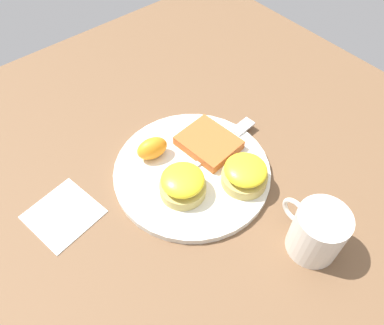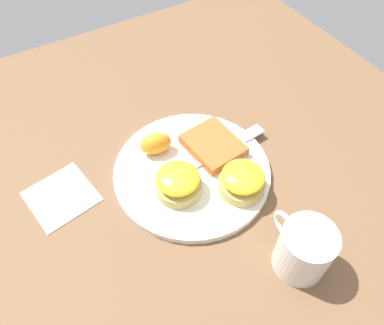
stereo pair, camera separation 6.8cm
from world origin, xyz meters
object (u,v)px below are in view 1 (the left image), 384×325
at_px(hashbrown_patty, 209,143).
at_px(cup, 317,232).
at_px(sandwich_benedict_right, 245,174).
at_px(sandwich_benedict_left, 183,184).
at_px(fork, 217,147).
at_px(orange_wedge, 152,148).

xyz_separation_m(hashbrown_patty, cup, (-0.26, 0.01, 0.02)).
bearing_deg(sandwich_benedict_right, sandwich_benedict_left, 61.20).
relative_size(sandwich_benedict_right, hashbrown_patty, 0.77).
bearing_deg(fork, orange_wedge, 59.42).
xyz_separation_m(orange_wedge, fork, (-0.06, -0.11, -0.02)).
distance_m(sandwich_benedict_left, fork, 0.12).
xyz_separation_m(sandwich_benedict_right, hashbrown_patty, (0.11, -0.01, -0.01)).
height_order(sandwich_benedict_left, fork, sandwich_benedict_left).
distance_m(sandwich_benedict_left, cup, 0.23).
relative_size(sandwich_benedict_right, orange_wedge, 1.38).
distance_m(sandwich_benedict_right, orange_wedge, 0.18).
height_order(sandwich_benedict_right, hashbrown_patty, sandwich_benedict_right).
xyz_separation_m(sandwich_benedict_left, sandwich_benedict_right, (-0.05, -0.10, 0.00)).
bearing_deg(orange_wedge, sandwich_benedict_left, 175.61).
xyz_separation_m(sandwich_benedict_right, orange_wedge, (0.16, 0.09, -0.00)).
xyz_separation_m(orange_wedge, cup, (-0.31, -0.09, 0.01)).
relative_size(orange_wedge, fork, 0.25).
distance_m(sandwich_benedict_left, hashbrown_patty, 0.12).
bearing_deg(hashbrown_patty, sandwich_benedict_left, 115.83).
distance_m(sandwich_benedict_left, sandwich_benedict_right, 0.11).
distance_m(sandwich_benedict_right, hashbrown_patty, 0.11).
height_order(orange_wedge, fork, orange_wedge).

